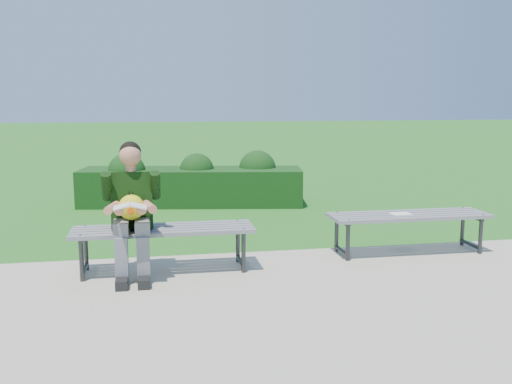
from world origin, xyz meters
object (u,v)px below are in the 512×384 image
object	(u,v)px
hedge	(193,183)
bench_left	(164,233)
bench_right	(409,218)
seated_boy	(132,206)
paper_sheet	(401,214)

from	to	relation	value
hedge	bench_left	bearing A→B (deg)	-98.41
bench_right	bench_left	bearing A→B (deg)	-175.38
bench_left	bench_right	world-z (taller)	same
seated_boy	bench_left	bearing A→B (deg)	17.65
hedge	paper_sheet	world-z (taller)	hedge
paper_sheet	seated_boy	bearing A→B (deg)	-173.84
bench_left	bench_right	xyz separation A→B (m)	(2.73, 0.22, 0.00)
bench_left	paper_sheet	world-z (taller)	bench_left
hedge	seated_boy	bearing A→B (deg)	-102.45
hedge	bench_left	world-z (taller)	hedge
hedge	bench_right	bearing A→B (deg)	-58.96
hedge	paper_sheet	bearing A→B (deg)	-60.15
hedge	paper_sheet	distance (m)	4.15
bench_right	hedge	bearing A→B (deg)	121.04
seated_boy	paper_sheet	world-z (taller)	seated_boy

